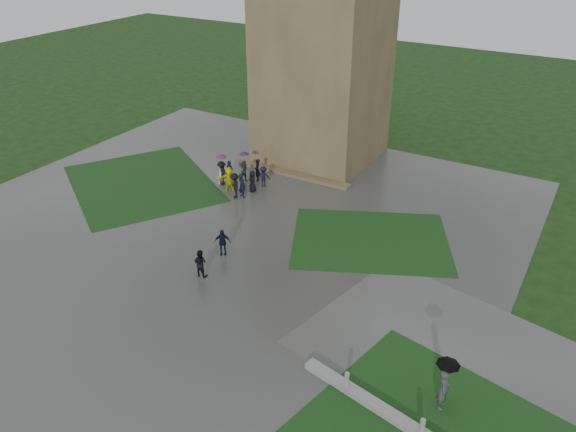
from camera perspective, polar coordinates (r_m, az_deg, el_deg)
The scene contains 11 objects.
ground at distance 33.28m, azimuth -8.70°, elevation -2.46°, with size 120.00×120.00×0.00m, color black.
plaza at distance 34.61m, azimuth -6.66°, elevation -0.98°, with size 34.00×34.00×0.02m, color #3B3B39.
lawn_inset_left at distance 41.04m, azimuth -14.60°, elevation 3.24°, with size 11.00×9.00×0.01m, color #133412.
lawn_inset_right at distance 33.24m, azimuth 8.37°, elevation -2.42°, with size 9.00×7.00×0.01m, color #133412.
tower at distance 41.93m, azimuth 3.69°, elevation 17.60°, with size 8.00×8.00×18.00m, color brown.
tower_plinth at distance 40.94m, azimuth 0.48°, elevation 4.31°, with size 9.00×0.80×0.22m, color brown.
bench at distance 39.67m, azimuth -6.11°, elevation 3.83°, with size 1.54×0.75×0.85m.
visitor_cluster at distance 38.69m, azimuth -5.03°, elevation 4.24°, with size 3.81×4.04×2.41m.
pedestrian_mid at distance 31.41m, azimuth -6.69°, elevation -2.64°, with size 0.91×0.52×1.56m, color black.
pedestrian_near at distance 29.80m, azimuth -8.91°, elevation -4.73°, with size 0.75×0.43×1.54m, color black.
pedestrian_path at distance 22.82m, azimuth 15.73°, elevation -15.57°, with size 0.86×0.86×2.41m.
Camera 1 is at (18.59, -21.71, 17.05)m, focal length 35.00 mm.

